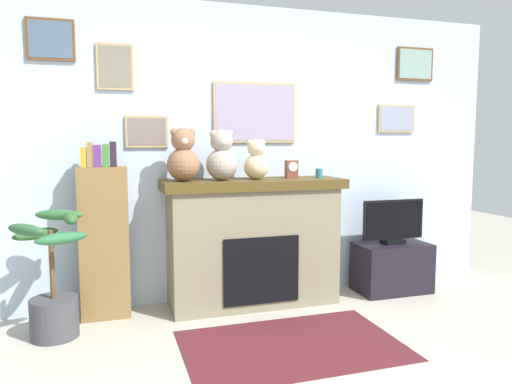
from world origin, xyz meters
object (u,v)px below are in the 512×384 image
Objects in this scene: mantel_clock at (291,169)px; teddy_bear_tan at (222,158)px; fireplace at (253,242)px; television at (393,222)px; teddy_bear_brown at (256,161)px; bookshelf at (104,237)px; potted_plant at (53,290)px; tv_stand at (392,267)px; teddy_bear_cream at (183,157)px; candle_jar at (319,173)px.

teddy_bear_tan reaches higher than mantel_clock.
television is (1.35, -0.06, 0.11)m from fireplace.
bookshelf is at bearing 177.47° from teddy_bear_brown.
mantel_clock reaches higher than potted_plant.
tv_stand is (1.35, -0.06, -0.32)m from fireplace.
teddy_bear_cream is at bearing 178.70° from tv_stand.
mantel_clock is (1.93, 0.24, 0.82)m from potted_plant.
bookshelf is 4.16× the size of teddy_bear_brown.
tv_stand is 2.00× the size of teddy_bear_brown.
tv_stand is 4.33× the size of mantel_clock.
television is 2.05m from teddy_bear_cream.
potted_plant is 1.63m from teddy_bear_tan.
teddy_bear_tan is at bearing 178.39° from television.
teddy_bear_tan is 0.30m from teddy_bear_brown.
fireplace is 2.49× the size of television.
fireplace reaches higher than tv_stand.
mantel_clock is 0.36× the size of teddy_bear_cream.
fireplace is 1.69× the size of potted_plant.
mantel_clock is 0.63m from teddy_bear_tan.
mantel_clock reaches higher than candle_jar.
teddy_bear_cream is at bearing -179.99° from teddy_bear_brown.
potted_plant is 2.95m from tv_stand.
mantel_clock is at bearing -0.05° from teddy_bear_cream.
candle_jar reaches higher than television.
fireplace is 1.62m from potted_plant.
bookshelf is at bearing 178.27° from fireplace.
mantel_clock is at bearing -0.07° from teddy_bear_tan.
teddy_bear_cream reaches higher than bookshelf.
mantel_clock is 0.33m from teddy_bear_brown.
tv_stand is 1.58× the size of teddy_bear_cream.
candle_jar is 0.27m from mantel_clock.
tv_stand is at bearing -1.56° from teddy_bear_tan.
bookshelf is 2.62m from tv_stand.
television is at bearing 3.69° from potted_plant.
teddy_bear_cream is (-1.95, 0.04, 1.06)m from tv_stand.
potted_plant is (-0.36, -0.29, -0.31)m from bookshelf.
potted_plant is 1.47× the size of television.
teddy_bear_brown is (-1.33, 0.04, 1.02)m from tv_stand.
tv_stand is at bearing -2.22° from bookshelf.
bookshelf is 2.27× the size of television.
fireplace reaches higher than potted_plant.
teddy_bear_cream is 0.62m from teddy_bear_brown.
bookshelf reaches higher than candle_jar.
bookshelf is 1.66m from mantel_clock.
teddy_bear_brown is (1.61, 0.24, 0.90)m from potted_plant.
bookshelf reaches higher than potted_plant.
television is at bearing -1.35° from teddy_bear_cream.
candle_jar reaches higher than fireplace.
teddy_bear_brown reaches higher than potted_plant.
television is 7.61× the size of candle_jar.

